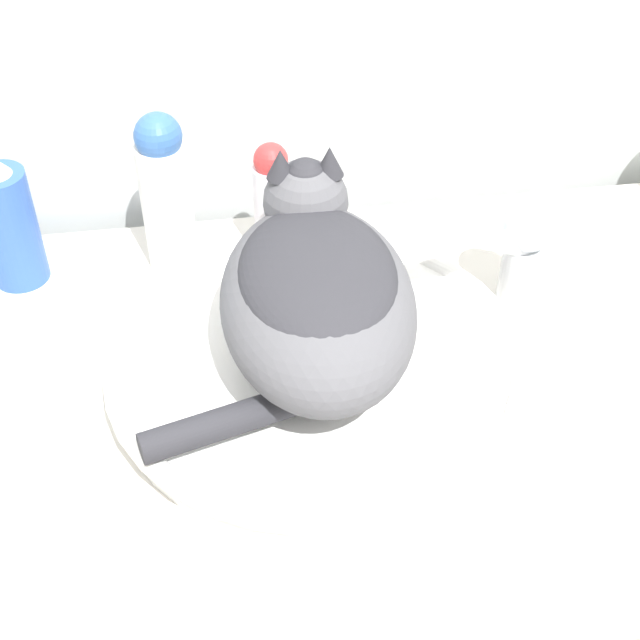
% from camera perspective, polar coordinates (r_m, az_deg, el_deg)
% --- Properties ---
extents(vanity_counter, '(1.21, 0.60, 0.90)m').
position_cam_1_polar(vanity_counter, '(1.23, -0.95, -19.09)').
color(vanity_counter, beige).
rests_on(vanity_counter, ground_plane).
extents(sink_basin, '(0.41, 0.41, 0.04)m').
position_cam_1_polar(sink_basin, '(0.87, -0.15, -2.79)').
color(sink_basin, white).
rests_on(sink_basin, vanity_counter).
extents(cat, '(0.27, 0.29, 0.16)m').
position_cam_1_polar(cat, '(0.81, -0.32, 2.03)').
color(cat, '#56565B').
rests_on(cat, sink_basin).
extents(faucet, '(0.15, 0.09, 0.15)m').
position_cam_1_polar(faucet, '(0.95, 12.50, 4.80)').
color(faucet, silver).
rests_on(faucet, vanity_counter).
extents(deodorant_stick, '(0.04, 0.04, 0.14)m').
position_cam_1_polar(deodorant_stick, '(1.00, -3.31, 7.54)').
color(deodorant_stick, silver).
rests_on(deodorant_stick, vanity_counter).
extents(spray_bottle_trigger, '(0.06, 0.06, 0.16)m').
position_cam_1_polar(spray_bottle_trigger, '(1.02, -19.30, 5.78)').
color(spray_bottle_trigger, '#335BB7').
rests_on(spray_bottle_trigger, vanity_counter).
extents(lotion_bottle_white, '(0.06, 0.06, 0.19)m').
position_cam_1_polar(lotion_bottle_white, '(0.98, -9.84, 7.99)').
color(lotion_bottle_white, white).
rests_on(lotion_bottle_white, vanity_counter).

